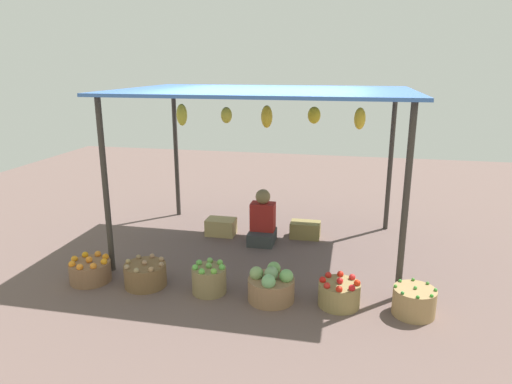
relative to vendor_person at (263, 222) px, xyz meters
The scene contains 11 objects.
ground_plane 0.35m from the vendor_person, 71.13° to the right, with size 14.00×14.00×0.00m, color brown.
market_stall_structure 1.73m from the vendor_person, 69.75° to the right, with size 3.70×2.55×2.16m.
vendor_person is the anchor object (origin of this frame).
basket_oranges 2.39m from the vendor_person, 137.04° to the right, with size 0.47×0.47×0.31m.
basket_potatoes 1.92m from the vendor_person, 123.58° to the right, with size 0.48×0.48×0.31m.
basket_green_apples 1.63m from the vendor_person, 100.27° to the right, with size 0.38×0.38×0.36m.
basket_cabbages 1.68m from the vendor_person, 75.61° to the right, with size 0.51×0.51×0.38m.
basket_red_tomatoes 1.97m from the vendor_person, 54.41° to the right, with size 0.44×0.44×0.32m.
basket_green_chilies 2.50m from the vendor_person, 40.63° to the right, with size 0.43×0.43×0.31m.
wooden_crate_near_vendor 0.71m from the vendor_person, 165.72° to the left, with size 0.43×0.29×0.24m, color tan.
wooden_crate_stacked_rear 0.69m from the vendor_person, 28.82° to the left, with size 0.43×0.28×0.23m, color olive.
Camera 1 is at (1.13, -5.88, 2.46)m, focal length 32.19 mm.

